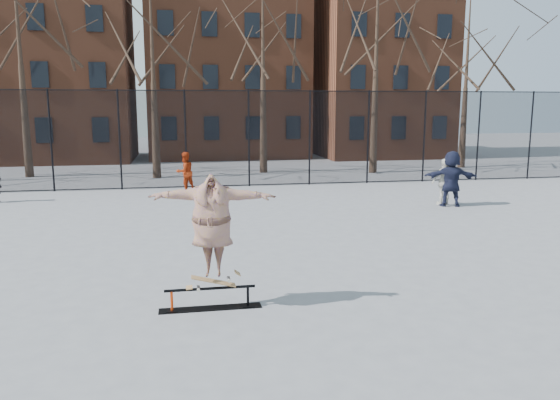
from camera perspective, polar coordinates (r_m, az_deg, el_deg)
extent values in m
plane|color=slate|center=(10.37, -0.84, -9.23)|extent=(100.00, 100.00, 0.00)
cube|color=black|center=(9.48, -7.27, -11.15)|extent=(1.72, 0.26, 0.01)
cylinder|color=#E83C0D|center=(9.41, -11.24, -10.31)|extent=(0.04, 0.04, 0.35)
cylinder|color=black|center=(9.47, -3.38, -10.01)|extent=(0.04, 0.04, 0.35)
cylinder|color=black|center=(9.36, -7.32, -9.16)|extent=(1.52, 0.05, 0.05)
imported|color=#5C398F|center=(9.09, -7.08, -3.30)|extent=(2.17, 0.90, 1.72)
imported|color=#A12C0E|center=(21.82, -9.89, 2.91)|extent=(0.96, 0.91, 1.57)
imported|color=silver|center=(19.44, 16.83, 1.82)|extent=(0.95, 0.43, 1.60)
imported|color=#1B1F37|center=(19.27, 17.46, 2.16)|extent=(1.84, 1.04, 1.89)
cylinder|color=black|center=(23.25, -22.82, 5.72)|extent=(0.07, 0.07, 4.00)
cylinder|color=black|center=(22.83, -16.41, 6.03)|extent=(0.07, 0.07, 4.00)
cylinder|color=black|center=(22.70, -9.84, 6.26)|extent=(0.07, 0.07, 4.00)
cylinder|color=black|center=(22.87, -3.27, 6.42)|extent=(0.07, 0.07, 4.00)
cylinder|color=black|center=(23.34, 3.12, 6.49)|extent=(0.07, 0.07, 4.00)
cylinder|color=black|center=(24.07, 9.19, 6.49)|extent=(0.07, 0.07, 4.00)
cylinder|color=black|center=(25.06, 14.84, 6.42)|extent=(0.07, 0.07, 4.00)
cylinder|color=black|center=(26.26, 20.02, 6.30)|extent=(0.07, 0.07, 4.00)
cylinder|color=black|center=(27.66, 24.70, 6.14)|extent=(0.07, 0.07, 4.00)
cube|color=black|center=(22.76, -6.29, 6.36)|extent=(34.00, 0.01, 4.00)
cylinder|color=black|center=(22.72, -6.38, 11.30)|extent=(34.00, 0.04, 0.04)
cone|color=black|center=(28.33, -24.58, 6.85)|extent=(0.40, 0.40, 4.62)
cone|color=black|center=(26.22, -13.47, 7.29)|extent=(0.40, 0.40, 4.62)
cone|color=black|center=(27.79, -1.83, 7.70)|extent=(0.40, 0.40, 4.62)
cone|color=black|center=(27.89, 9.93, 7.56)|extent=(0.40, 0.40, 4.62)
cone|color=black|center=(31.36, 18.65, 7.44)|extent=(0.40, 0.40, 4.62)
cube|color=brown|center=(36.51, -22.61, 13.29)|extent=(9.00, 7.00, 12.00)
cube|color=brown|center=(35.93, -5.50, 14.86)|extent=(10.00, 7.00, 13.00)
cube|color=brown|center=(38.05, 10.11, 12.97)|extent=(8.00, 7.00, 11.00)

